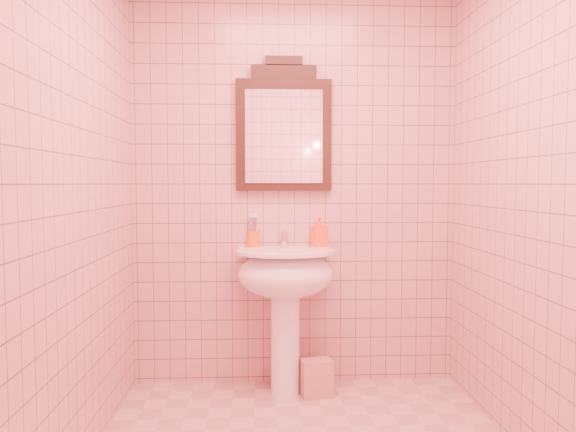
{
  "coord_description": "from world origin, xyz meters",
  "views": [
    {
      "loc": [
        -0.21,
        -2.39,
        1.25
      ],
      "look_at": [
        -0.07,
        0.55,
        1.08
      ],
      "focal_mm": 35.0,
      "sensor_mm": 36.0,
      "label": 1
    }
  ],
  "objects": [
    {
      "name": "toothbrush_cup",
      "position": [
        -0.26,
        1.05,
        0.92
      ],
      "size": [
        0.08,
        0.08,
        0.18
      ],
      "rotation": [
        0.0,
        0.0,
        -0.35
      ],
      "color": "#E25413",
      "rests_on": "pedestal_sink"
    },
    {
      "name": "mirror",
      "position": [
        -0.07,
        1.07,
        1.59
      ],
      "size": [
        0.59,
        0.06,
        0.82
      ],
      "color": "black",
      "rests_on": "back_wall"
    },
    {
      "name": "towel",
      "position": [
        0.11,
        0.84,
        0.11
      ],
      "size": [
        0.2,
        0.15,
        0.22
      ],
      "primitive_type": "cube",
      "rotation": [
        0.0,
        0.0,
        0.17
      ],
      "color": "tan",
      "rests_on": "floor"
    },
    {
      "name": "faucet",
      "position": [
        -0.07,
        1.01,
        0.92
      ],
      "size": [
        0.04,
        0.16,
        0.11
      ],
      "color": "white",
      "rests_on": "pedestal_sink"
    },
    {
      "name": "soap_dispenser",
      "position": [
        0.15,
        1.03,
        0.96
      ],
      "size": [
        0.11,
        0.11,
        0.19
      ],
      "primitive_type": "imported",
      "rotation": [
        0.0,
        0.0,
        0.3
      ],
      "color": "#F65114",
      "rests_on": "pedestal_sink"
    },
    {
      "name": "back_wall",
      "position": [
        0.0,
        1.1,
        1.25
      ],
      "size": [
        2.0,
        0.02,
        2.5
      ],
      "primitive_type": "cube",
      "color": "tan",
      "rests_on": "floor"
    },
    {
      "name": "pedestal_sink",
      "position": [
        -0.07,
        0.87,
        0.66
      ],
      "size": [
        0.58,
        0.58,
        0.86
      ],
      "color": "white",
      "rests_on": "floor"
    }
  ]
}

